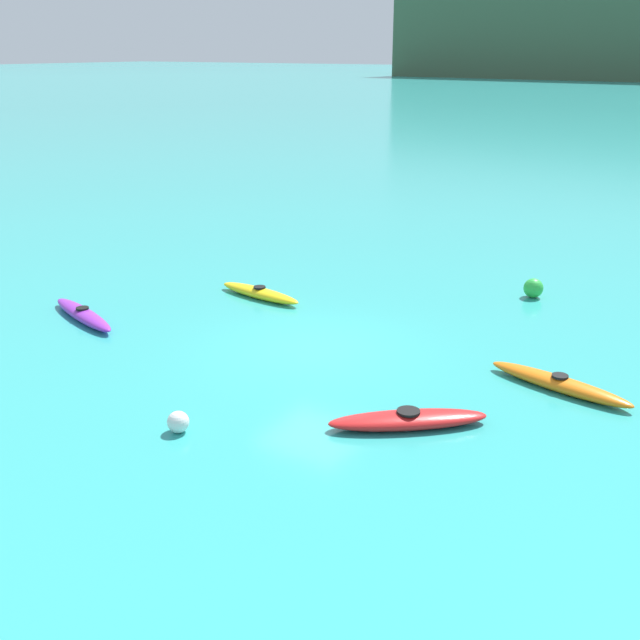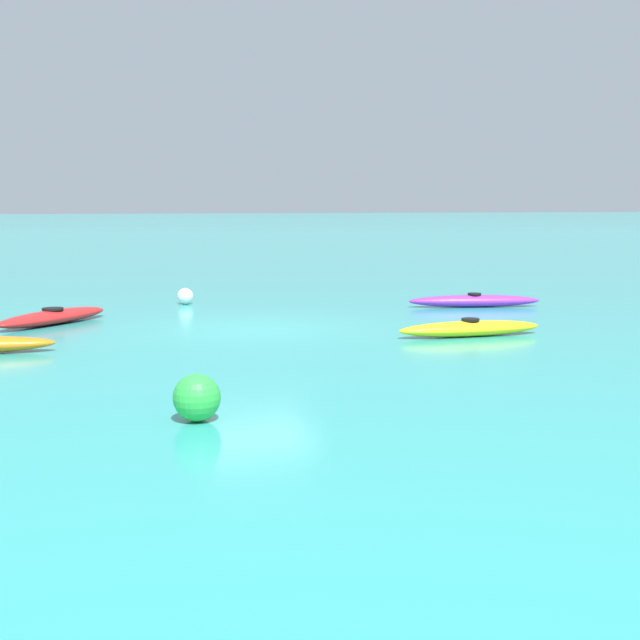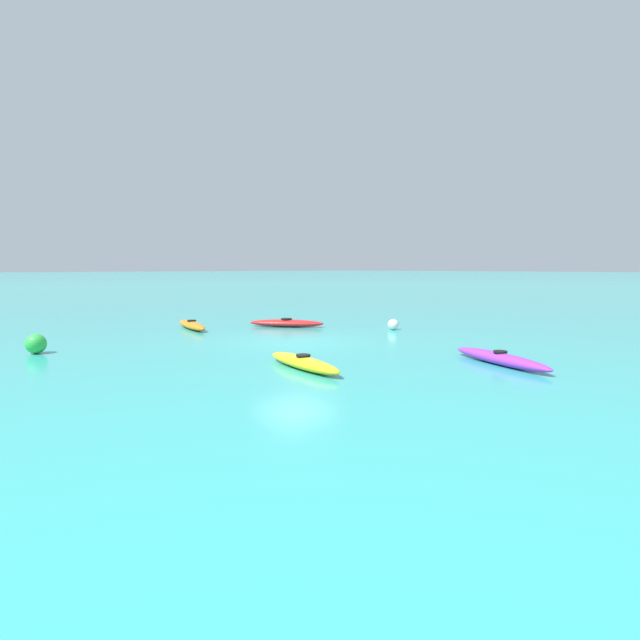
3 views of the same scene
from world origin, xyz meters
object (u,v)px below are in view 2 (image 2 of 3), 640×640
kayak_yellow (470,328)px  kayak_purple (474,301)px  buoy_green (197,398)px  buoy_white (185,296)px  kayak_red (53,317)px

kayak_yellow → kayak_purple: same height
kayak_yellow → buoy_green: 8.36m
kayak_purple → buoy_green: 13.34m
kayak_yellow → buoy_green: buoy_green is taller
buoy_white → buoy_green: size_ratio=0.74×
buoy_white → kayak_red: bearing=35.1°
kayak_purple → buoy_white: bearing=-28.2°
kayak_yellow → kayak_red: (7.67, -5.34, 0.00)m
kayak_red → buoy_green: size_ratio=5.02×
kayak_yellow → kayak_red: same height
kayak_red → buoy_white: size_ratio=6.76×
kayak_yellow → kayak_purple: (-2.98, -4.29, -0.00)m
kayak_purple → kayak_yellow: bearing=55.3°
kayak_purple → buoy_green: (10.00, 8.83, 0.14)m
buoy_green → kayak_red: bearing=-86.2°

